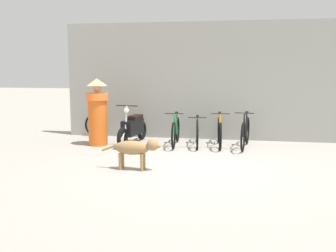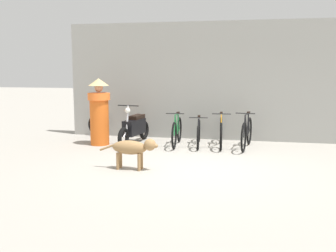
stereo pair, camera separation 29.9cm
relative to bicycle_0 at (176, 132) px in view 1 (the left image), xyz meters
The scene contains 10 objects.
ground_plane 2.40m from the bicycle_0, 68.88° to the right, with size 60.00×60.00×0.00m, color #9E998E.
shop_wall_back 1.92m from the bicycle_0, 53.41° to the left, with size 8.41×0.20×3.25m.
bicycle_0 is the anchor object (origin of this frame).
bicycle_1 0.56m from the bicycle_0, ahead, with size 0.46×1.69×0.79m.
bicycle_2 1.13m from the bicycle_0, ahead, with size 0.46×1.74×0.89m.
bicycle_3 1.77m from the bicycle_0, ahead, with size 0.46×1.74×0.93m.
motorcycle 1.16m from the bicycle_0, behind, with size 0.58×1.82×1.06m.
stray_dog 2.64m from the bicycle_0, 98.23° to the right, with size 1.22×0.31×0.63m.
person_in_robes 2.08m from the bicycle_0, behind, with size 0.65×0.65×1.73m.
spare_tire_left 2.70m from the bicycle_0, 160.44° to the left, with size 0.65×0.19×0.66m.
Camera 1 is at (0.71, -7.68, 1.97)m, focal length 42.00 mm.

